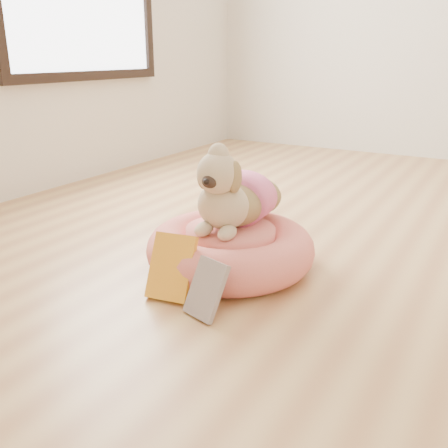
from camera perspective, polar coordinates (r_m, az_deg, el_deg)
The scene contains 5 objects.
floor at distance 2.26m, azimuth 16.09°, elevation -2.76°, with size 4.50×4.50×0.00m, color #B57C4B.
pet_bed at distance 1.96m, azimuth 0.74°, elevation -2.85°, with size 0.66×0.66×0.17m.
dog at distance 1.91m, azimuth 1.15°, elevation 4.84°, with size 0.33×0.47×0.35m, color brown, non-canonical shape.
book_yellow at distance 1.74m, azimuth -6.02°, elevation -4.93°, with size 0.15×0.03×0.23m, color yellow.
book_white at distance 1.62m, azimuth -2.04°, elevation -7.45°, with size 0.13×0.02×0.19m, color white.
Camera 1 is at (0.48, -2.06, 0.81)m, focal length 40.00 mm.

